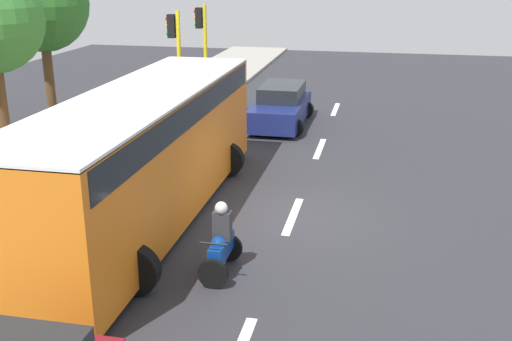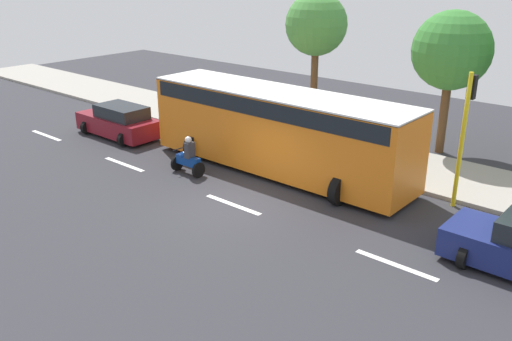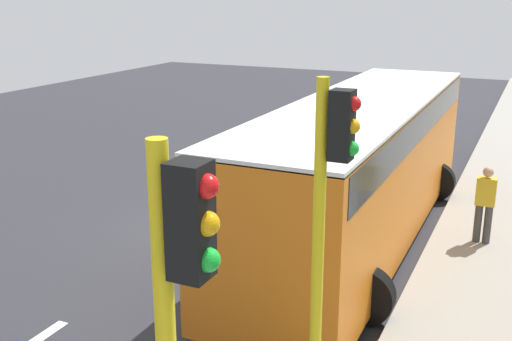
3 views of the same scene
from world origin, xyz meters
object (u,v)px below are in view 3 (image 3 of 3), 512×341
motorcycle (294,171)px  traffic_light_corner (327,219)px  pedestrian_near_signal (485,202)px  city_bus (362,160)px  car_maroon (390,130)px

motorcycle → traffic_light_corner: size_ratio=0.34×
motorcycle → pedestrian_near_signal: size_ratio=0.91×
city_bus → pedestrian_near_signal: city_bus is taller
motorcycle → pedestrian_near_signal: pedestrian_near_signal is taller
city_bus → motorcycle: size_ratio=7.19×
car_maroon → city_bus: city_bus is taller
traffic_light_corner → motorcycle: bearing=113.5°
city_bus → traffic_light_corner: 6.75m
city_bus → car_maroon: bearing=98.6°
traffic_light_corner → city_bus: bearing=101.9°
city_bus → motorcycle: (-2.50, 2.38, -1.20)m
traffic_light_corner → car_maroon: bearing=100.1°
pedestrian_near_signal → traffic_light_corner: (-1.19, -7.09, 1.87)m
city_bus → motorcycle: 3.65m
city_bus → traffic_light_corner: size_ratio=2.44×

